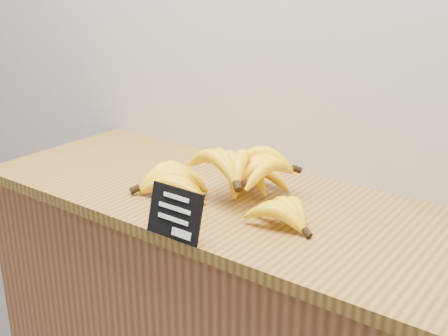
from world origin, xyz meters
The scene contains 3 objects.
counter_top centered at (0.03, 2.75, 0.92)m, with size 1.40×0.54×0.03m, color olive.
chalkboard_sign centered at (0.06, 2.49, 0.98)m, with size 0.14×0.01×0.11m, color black.
banana_pile centered at (0.04, 2.73, 0.98)m, with size 0.51×0.37×0.12m.
Camera 1 is at (0.79, 1.69, 1.47)m, focal length 45.00 mm.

